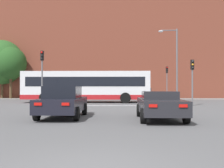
# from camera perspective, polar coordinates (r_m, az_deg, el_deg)

# --- Properties ---
(stop_line_strip) EXTENTS (9.78, 0.30, 0.01)m
(stop_line_strip) POSITION_cam_1_polar(r_m,az_deg,el_deg) (22.87, 0.31, -4.41)
(stop_line_strip) COLOR silver
(stop_line_strip) RESTS_ON ground_plane
(far_pavement) EXTENTS (70.86, 2.50, 0.01)m
(far_pavement) POSITION_cam_1_polar(r_m,az_deg,el_deg) (36.18, 0.82, -3.03)
(far_pavement) COLOR gray
(far_pavement) RESTS_ON ground_plane
(brick_civic_building) EXTENTS (39.40, 11.82, 18.65)m
(brick_civic_building) POSITION_cam_1_polar(r_m,az_deg,el_deg) (45.17, -3.50, 8.01)
(brick_civic_building) COLOR brown
(brick_civic_building) RESTS_ON ground_plane
(car_saloon_left) EXTENTS (2.01, 4.58, 1.55)m
(car_saloon_left) POSITION_cam_1_polar(r_m,az_deg,el_deg) (14.14, -9.95, -3.58)
(car_saloon_left) COLOR black
(car_saloon_left) RESTS_ON ground_plane
(car_roadster_right) EXTENTS (2.01, 4.51, 1.31)m
(car_roadster_right) POSITION_cam_1_polar(r_m,az_deg,el_deg) (13.19, 9.73, -4.24)
(car_roadster_right) COLOR #232328
(car_roadster_right) RESTS_ON ground_plane
(bus_crossing_lead) EXTENTS (12.28, 2.73, 3.03)m
(bus_crossing_lead) POSITION_cam_1_polar(r_m,az_deg,el_deg) (27.61, -5.23, -0.39)
(bus_crossing_lead) COLOR silver
(bus_crossing_lead) RESTS_ON ground_plane
(traffic_light_near_right) EXTENTS (0.26, 0.31, 3.73)m
(traffic_light_near_right) POSITION_cam_1_polar(r_m,az_deg,el_deg) (23.66, 16.02, 1.87)
(traffic_light_near_right) COLOR slate
(traffic_light_near_right) RESTS_ON ground_plane
(traffic_light_near_left) EXTENTS (0.26, 0.31, 4.55)m
(traffic_light_near_left) POSITION_cam_1_polar(r_m,az_deg,el_deg) (24.18, -14.03, 3.00)
(traffic_light_near_left) COLOR slate
(traffic_light_near_left) RESTS_ON ground_plane
(traffic_light_far_right) EXTENTS (0.26, 0.31, 4.14)m
(traffic_light_far_right) POSITION_cam_1_polar(r_m,az_deg,el_deg) (36.33, 11.11, 1.38)
(traffic_light_far_right) COLOR slate
(traffic_light_far_right) RESTS_ON ground_plane
(street_lamp_junction) EXTENTS (1.98, 0.36, 7.52)m
(street_lamp_junction) POSITION_cam_1_polar(r_m,az_deg,el_deg) (29.64, 12.46, 5.27)
(street_lamp_junction) COLOR slate
(street_lamp_junction) RESTS_ON ground_plane
(pedestrian_waiting) EXTENTS (0.41, 0.24, 1.62)m
(pedestrian_waiting) POSITION_cam_1_polar(r_m,az_deg,el_deg) (36.36, 7.68, -1.53)
(pedestrian_waiting) COLOR brown
(pedestrian_waiting) RESTS_ON ground_plane
(tree_by_building) EXTENTS (5.84, 5.84, 8.02)m
(tree_by_building) POSITION_cam_1_polar(r_m,az_deg,el_deg) (41.75, -21.41, 4.13)
(tree_by_building) COLOR #4C3823
(tree_by_building) RESTS_ON ground_plane
(tree_kerbside) EXTENTS (4.14, 4.14, 6.92)m
(tree_kerbside) POSITION_cam_1_polar(r_m,az_deg,el_deg) (40.01, -19.86, 4.01)
(tree_kerbside) COLOR #4C3823
(tree_kerbside) RESTS_ON ground_plane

